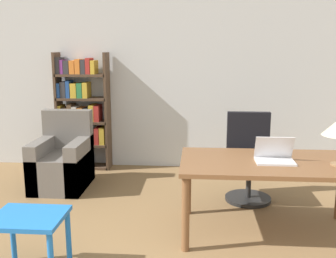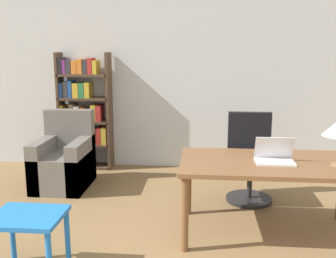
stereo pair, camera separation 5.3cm
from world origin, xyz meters
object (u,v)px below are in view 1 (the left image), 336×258
object	(u,v)px
office_chair	(249,160)
bookshelf	(81,115)
desk	(271,170)
armchair	(63,163)
side_table_blue	(29,227)
laptop	(275,156)

from	to	relation	value
office_chair	bookshelf	bearing A→B (deg)	155.53
desk	armchair	bearing A→B (deg)	154.92
side_table_blue	bookshelf	xyz separation A→B (m)	(-0.43, 2.86, 0.39)
side_table_blue	bookshelf	bearing A→B (deg)	98.60
side_table_blue	armchair	world-z (taller)	armchair
desk	bookshelf	bearing A→B (deg)	140.80
armchair	office_chair	bearing A→B (deg)	-5.47
bookshelf	laptop	bearing A→B (deg)	-39.28
desk	side_table_blue	distance (m)	2.18
laptop	bookshelf	bearing A→B (deg)	140.72
bookshelf	office_chair	bearing A→B (deg)	-24.47
office_chair	bookshelf	xyz separation A→B (m)	(-2.33, 1.06, 0.34)
side_table_blue	bookshelf	world-z (taller)	bookshelf
desk	laptop	size ratio (longest dim) A/B	4.82
armchair	laptop	bearing A→B (deg)	-25.32
side_table_blue	office_chair	bearing A→B (deg)	43.58
laptop	bookshelf	distance (m)	3.15
office_chair	bookshelf	world-z (taller)	bookshelf
laptop	bookshelf	xyz separation A→B (m)	(-2.43, 1.99, 0.03)
laptop	armchair	bearing A→B (deg)	154.68
laptop	office_chair	bearing A→B (deg)	96.70
laptop	side_table_blue	distance (m)	2.21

